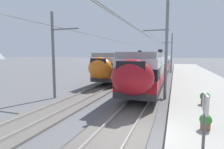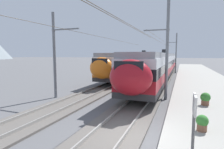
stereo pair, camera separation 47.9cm
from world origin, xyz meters
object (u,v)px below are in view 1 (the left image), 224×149
catenary_mast_mid (165,49)px  potted_plant_by_shelter (205,97)px  train_near_platform (157,64)px  platform_sign (205,116)px  train_far_track (134,62)px  potted_plant_platform_edge (206,121)px  catenary_mast_far_side (55,53)px  catenary_mast_east (171,52)px

catenary_mast_mid → potted_plant_by_shelter: (-2.22, -2.79, -3.25)m
train_near_platform → platform_sign: bearing=-171.6°
train_far_track → platform_sign: (-28.68, -8.10, -0.19)m
catenary_mast_mid → potted_plant_platform_edge: (-6.77, -2.19, -3.32)m
catenary_mast_mid → train_near_platform: bearing=7.8°
catenary_mast_far_side → potted_plant_platform_edge: catenary_mast_far_side is taller
train_far_track → train_near_platform: bearing=-143.6°
catenary_mast_far_side → platform_sign: catenary_mast_far_side is taller
catenary_mast_far_side → platform_sign: (-7.50, -10.18, -1.74)m
catenary_mast_far_side → potted_plant_platform_edge: bearing=-110.8°
catenary_mast_mid → train_far_track: bearing=19.3°
train_far_track → platform_sign: bearing=-164.2°
potted_plant_platform_edge → potted_plant_by_shelter: (4.55, -0.60, 0.07)m
train_near_platform → catenary_mast_mid: catenary_mast_mid is taller
train_near_platform → catenary_mast_east: (11.09, -1.64, 1.87)m
train_near_platform → catenary_mast_far_side: (-14.61, 6.91, 1.56)m
train_near_platform → catenary_mast_far_side: size_ratio=0.76×
train_far_track → potted_plant_platform_edge: train_far_track is taller
catenary_mast_far_side → catenary_mast_east: bearing=-18.4°
catenary_mast_east → potted_plant_by_shelter: size_ratio=53.94×
catenary_mast_east → catenary_mast_far_side: bearing=161.6°
train_far_track → catenary_mast_east: catenary_mast_east is taller
catenary_mast_east → potted_plant_platform_edge: 30.04m
train_far_track → platform_sign: train_far_track is taller
potted_plant_platform_edge → potted_plant_by_shelter: 4.59m
train_far_track → potted_plant_by_shelter: 22.73m
catenary_mast_mid → platform_sign: catenary_mast_mid is taller
catenary_mast_mid → platform_sign: 10.52m
platform_sign → catenary_mast_mid: bearing=9.0°
train_near_platform → train_far_track: bearing=36.4°
potted_plant_by_shelter → train_near_platform: bearing=17.4°
catenary_mast_far_side → potted_plant_platform_edge: size_ratio=63.10×
train_near_platform → platform_sign: 22.35m
train_near_platform → train_far_track: same height
train_far_track → potted_plant_platform_edge: bearing=-161.1°
train_far_track → catenary_mast_east: (4.52, -6.48, 1.87)m
train_near_platform → potted_plant_by_shelter: size_ratio=41.19×
potted_plant_by_shelter → train_far_track: bearing=24.1°
catenary_mast_mid → potted_plant_by_shelter: bearing=-128.4°
catenary_mast_mid → catenary_mast_far_side: bearing=107.5°
train_far_track → potted_plant_platform_edge: size_ratio=48.62×
train_far_track → catenary_mast_mid: (-18.48, -6.48, 1.86)m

